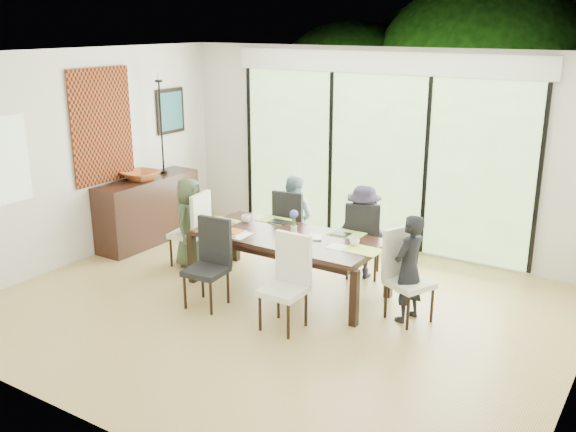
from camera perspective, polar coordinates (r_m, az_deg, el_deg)
The scene contains 59 objects.
floor at distance 7.07m, azimuth -1.10°, elevation -8.32°, with size 6.00×5.00×0.01m, color olive.
ceiling at distance 6.40m, azimuth -1.24°, elevation 14.20°, with size 6.00×5.00×0.01m, color white.
wall_back at distance 8.75m, azimuth 8.03°, elevation 5.84°, with size 6.00×0.02×2.70m, color silver.
wall_front at distance 4.82m, azimuth -18.00°, elevation -4.08°, with size 6.00×0.02×2.70m, color beige.
wall_left at distance 8.60m, azimuth -18.16°, elevation 4.97°, with size 0.02×5.00×2.70m, color beige.
glass_doors at distance 8.74m, azimuth 7.88°, elevation 4.83°, with size 4.20×0.02×2.30m, color #598C3F.
blinds_header at distance 8.56m, azimuth 8.21°, elevation 13.36°, with size 4.40×0.06×0.28m, color white.
mullion_a at distance 9.78m, azimuth -3.43°, elevation 6.24°, with size 0.05×0.04×2.30m, color black.
mullion_b at distance 9.04m, azimuth 3.81°, elevation 5.35°, with size 0.05×0.04×2.30m, color black.
mullion_c at distance 8.47m, azimuth 12.15°, elevation 4.22°, with size 0.05×0.04×2.30m, color black.
mullion_d at distance 8.11m, azimuth 21.42°, elevation 2.86°, with size 0.05×0.04×2.30m, color black.
deck at distance 9.89m, azimuth 9.87°, elevation -1.34°, with size 6.00×1.80×0.10m, color brown.
rail_top at distance 10.45m, azimuth 11.75°, elevation 2.96°, with size 6.00×0.08×0.06m, color #503B22.
foliage_left at distance 11.90m, azimuth 5.60°, elevation 9.28°, with size 3.20×3.20×3.20m, color #14380F.
foliage_mid at distance 11.61m, azimuth 16.90°, elevation 10.24°, with size 4.00×4.00×4.00m, color #14380F.
foliage_far at distance 12.60m, azimuth 13.32°, elevation 10.16°, with size 3.60×3.60×3.60m, color #14380F.
table_top at distance 7.34m, azimuth -0.02°, elevation -1.91°, with size 2.13×0.98×0.05m, color black.
table_apron at distance 7.37m, azimuth -0.02°, elevation -2.50°, with size 1.95×0.80×0.09m, color black.
table_leg_fl at distance 7.74m, azimuth -8.52°, elevation -3.70°, with size 0.08×0.08×0.61m, color black.
table_leg_fr at distance 6.62m, azimuth 5.91°, elevation -7.27°, with size 0.08×0.08×0.61m, color black.
table_leg_bl at distance 8.37m, azimuth -4.68°, elevation -1.97°, with size 0.08×0.08×0.61m, color black.
table_leg_br at distance 7.34m, azimuth 8.96°, elevation -4.90°, with size 0.08×0.08×0.61m, color black.
chair_left_end at distance 8.25m, azimuth -8.84°, elevation -1.07°, with size 0.41×0.41×0.98m, color silver, non-canonical shape.
chair_right_end at distance 6.76m, azimuth 10.81°, elevation -5.30°, with size 0.41×0.41×0.98m, color silver, non-canonical shape.
chair_far_left at distance 8.30m, azimuth 0.52°, elevation -0.76°, with size 0.41×0.41×0.98m, color black, non-canonical shape.
chair_far_right at distance 7.84m, azimuth 6.73°, elevation -1.95°, with size 0.41×0.41×0.98m, color black, non-canonical shape.
chair_near_left at distance 7.01m, azimuth -7.33°, elevation -4.29°, with size 0.41×0.41×0.98m, color black, non-canonical shape.
chair_near_right at distance 6.46m, azimuth -0.44°, elevation -6.05°, with size 0.41×0.41×0.98m, color white, non-canonical shape.
person_left_end at distance 8.21m, azimuth -8.76°, elevation -0.53°, with size 0.53×0.34×1.14m, color #3A4930.
person_right_end at distance 6.73m, azimuth 10.69°, elevation -4.60°, with size 0.53×0.34×1.14m, color black.
person_far_left at distance 8.26m, azimuth 0.45°, elevation -0.24°, with size 0.53×0.34×1.14m, color #7A9DB1.
person_far_right at distance 7.80m, azimuth 6.69°, elevation -1.40°, with size 0.53×0.34×1.14m, color #262131.
placemat_left at distance 7.86m, azimuth -5.87°, elevation -0.49°, with size 0.39×0.28×0.01m, color #94B13F.
placemat_right at distance 6.89m, azimuth 6.66°, elevation -3.04°, with size 0.39×0.28×0.01m, color #A5C044.
placemat_far_l at distance 7.88m, azimuth -1.21°, elevation -0.35°, with size 0.39×0.28×0.01m, color #96BA42.
placemat_far_r at distance 7.40m, azimuth 5.24°, elevation -1.58°, with size 0.39×0.28×0.01m, color #87A73B.
placemat_paper at distance 7.40m, azimuth -4.87°, elevation -1.58°, with size 0.39×0.28×0.01m, color white.
tablet_far_l at distance 7.79m, azimuth -0.81°, elevation -0.50°, with size 0.23×0.16×0.01m, color black.
tablet_far_r at distance 7.38m, azimuth 4.72°, elevation -1.57°, with size 0.21×0.15×0.01m, color black.
papers at distance 6.96m, azimuth 4.62°, elevation -2.79°, with size 0.27×0.20×0.00m, color white.
platter_base at distance 7.39m, azimuth -4.87°, elevation -1.48°, with size 0.23×0.23×0.02m, color white.
platter_snacks at distance 7.39m, azimuth -4.88°, elevation -1.36°, with size 0.18×0.18×0.01m, color #C85817.
vase at distance 7.33m, azimuth 0.52°, elevation -1.28°, with size 0.07×0.07×0.11m, color silver.
hyacinth_stems at distance 7.30m, azimuth 0.52°, elevation -0.48°, with size 0.04×0.04×0.14m, color #337226.
hyacinth_blooms at distance 7.27m, azimuth 0.52°, elevation 0.18°, with size 0.10×0.10×0.10m, color #5852CD.
laptop at distance 7.72m, azimuth -5.75°, elevation -0.74°, with size 0.29×0.19×0.02m, color silver.
cup_a at distance 7.81m, azimuth -3.76°, elevation -0.23°, with size 0.11×0.11×0.09m, color white.
cup_b at distance 7.16m, azimuth 0.56°, elevation -1.82°, with size 0.09×0.09×0.08m, color white.
cup_c at distance 7.03m, azimuth 5.93°, elevation -2.28°, with size 0.11×0.11×0.09m, color white.
book at distance 7.24m, azimuth 1.86°, elevation -1.88°, with size 0.15×0.20×0.02m, color white.
sideboard at distance 9.23m, azimuth -12.29°, elevation 0.51°, with size 0.46×1.64×0.92m, color black.
bowl at distance 9.03m, azimuth -12.94°, elevation 3.53°, with size 0.49×0.49×0.12m, color #994821.
candlestick_base at distance 9.35m, azimuth -10.98°, elevation 3.85°, with size 0.10×0.10×0.04m, color black.
candlestick_shaft at distance 9.23m, azimuth -11.20°, elevation 7.76°, with size 0.02×0.02×1.28m, color black.
candlestick_pan at distance 9.15m, azimuth -11.43°, elevation 11.69°, with size 0.10×0.10×0.03m, color black.
candle at distance 9.15m, azimuth -11.45°, elevation 12.07°, with size 0.04×0.04×0.10m, color silver.
tapestry at distance 8.77m, azimuth -16.19°, elevation 7.68°, with size 0.02×1.00×1.50m, color #963615.
art_frame at distance 9.66m, azimuth -10.41°, elevation 9.17°, with size 0.03×0.55×0.65m, color black.
art_canvas at distance 9.64m, azimuth -10.32°, elevation 9.16°, with size 0.01×0.45×0.55m, color #1C4F5A.
Camera 1 is at (3.55, -5.31, 3.01)m, focal length 40.00 mm.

